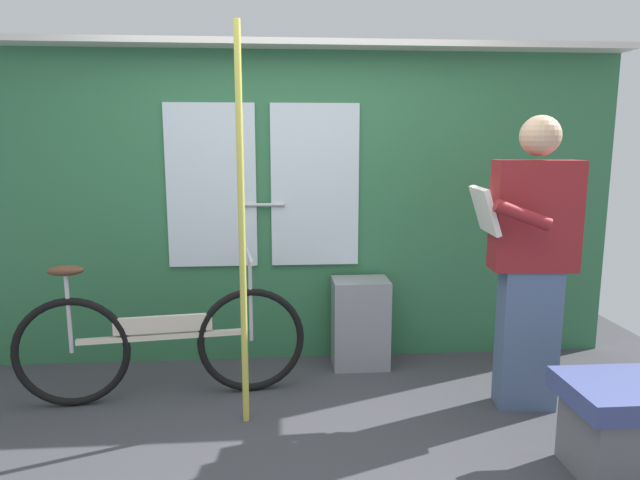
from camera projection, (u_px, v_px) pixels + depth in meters
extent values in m
cube|color=#38383D|center=(302.00, 452.00, 2.84)|extent=(5.51, 4.14, 0.04)
cube|color=#2D6B42|center=(293.00, 210.00, 3.91)|extent=(4.51, 0.08, 2.13)
cube|color=silver|center=(211.00, 186.00, 3.79)|extent=(0.60, 0.02, 1.10)
cube|color=silver|center=(315.00, 186.00, 3.84)|extent=(0.60, 0.02, 1.10)
cylinder|color=#B2B2B7|center=(264.00, 205.00, 3.82)|extent=(0.28, 0.02, 0.02)
cube|color=silver|center=(292.00, 44.00, 3.62)|extent=(4.51, 0.28, 0.04)
torus|color=black|center=(251.00, 340.00, 3.45)|extent=(0.66, 0.12, 0.65)
torus|color=black|center=(72.00, 352.00, 3.25)|extent=(0.66, 0.12, 0.65)
cube|color=beige|center=(164.00, 337.00, 3.34)|extent=(0.98, 0.15, 0.03)
cube|color=beige|center=(163.00, 324.00, 3.33)|extent=(0.57, 0.10, 0.10)
cylinder|color=#B7B7BC|center=(69.00, 312.00, 3.21)|extent=(0.02, 0.02, 0.49)
ellipsoid|color=brown|center=(65.00, 271.00, 3.17)|extent=(0.21, 0.11, 0.06)
cylinder|color=#B7B7BC|center=(251.00, 299.00, 3.40)|extent=(0.02, 0.02, 0.53)
cylinder|color=#B7B7BC|center=(250.00, 256.00, 3.36)|extent=(0.08, 0.44, 0.02)
cube|color=slate|center=(527.00, 339.00, 3.24)|extent=(0.34, 0.21, 0.82)
cube|color=maroon|center=(535.00, 216.00, 3.12)|extent=(0.48, 0.24, 0.61)
sphere|color=tan|center=(540.00, 136.00, 3.04)|extent=(0.22, 0.22, 0.22)
cube|color=silver|center=(485.00, 210.00, 3.12)|extent=(0.14, 0.35, 0.26)
cylinder|color=maroon|center=(522.00, 215.00, 2.91)|extent=(0.31, 0.10, 0.17)
cylinder|color=maroon|center=(499.00, 206.00, 3.32)|extent=(0.31, 0.10, 0.17)
cube|color=gray|center=(360.00, 323.00, 3.85)|extent=(0.38, 0.28, 0.61)
cylinder|color=#C6C14C|center=(242.00, 232.00, 2.95)|extent=(0.04, 0.04, 2.13)
cube|color=slate|center=(638.00, 438.00, 2.60)|extent=(0.60, 0.36, 0.35)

